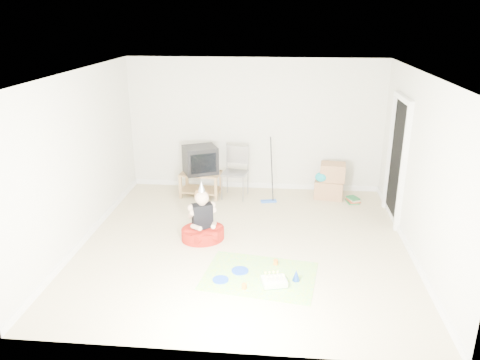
# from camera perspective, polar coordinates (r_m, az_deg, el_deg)

# --- Properties ---
(ground) EXTENTS (5.00, 5.00, 0.00)m
(ground) POSITION_cam_1_polar(r_m,az_deg,el_deg) (7.34, 0.49, -7.71)
(ground) COLOR beige
(ground) RESTS_ON ground
(doorway_recess) EXTENTS (0.02, 0.90, 2.05)m
(doorway_recess) POSITION_cam_1_polar(r_m,az_deg,el_deg) (8.28, 18.63, 2.11)
(doorway_recess) COLOR black
(doorway_recess) RESTS_ON ground
(tv_stand) EXTENTS (0.80, 0.55, 0.47)m
(tv_stand) POSITION_cam_1_polar(r_m,az_deg,el_deg) (9.12, -4.79, -0.25)
(tv_stand) COLOR olive
(tv_stand) RESTS_ON ground
(crt_tv) EXTENTS (0.76, 0.70, 0.52)m
(crt_tv) POSITION_cam_1_polar(r_m,az_deg,el_deg) (8.97, -4.87, 2.47)
(crt_tv) COLOR black
(crt_tv) RESTS_ON tv_stand
(folding_chair) EXTENTS (0.52, 0.50, 1.01)m
(folding_chair) POSITION_cam_1_polar(r_m,az_deg,el_deg) (8.94, -0.62, 0.85)
(folding_chair) COLOR gray
(folding_chair) RESTS_ON ground
(cardboard_boxes) EXTENTS (0.60, 0.49, 0.68)m
(cardboard_boxes) POSITION_cam_1_polar(r_m,az_deg,el_deg) (9.15, 10.92, -0.17)
(cardboard_boxes) COLOR #AA7952
(cardboard_boxes) RESTS_ON ground
(floor_mop) EXTENTS (0.31, 0.39, 1.19)m
(floor_mop) POSITION_cam_1_polar(r_m,az_deg,el_deg) (8.80, 3.53, -1.11)
(floor_mop) COLOR blue
(floor_mop) RESTS_ON ground
(book_pile) EXTENTS (0.26, 0.29, 0.11)m
(book_pile) POSITION_cam_1_polar(r_m,az_deg,el_deg) (9.09, 13.62, -2.35)
(book_pile) COLOR #236936
(book_pile) RESTS_ON ground
(seated_woman) EXTENTS (0.89, 0.89, 0.98)m
(seated_woman) POSITION_cam_1_polar(r_m,az_deg,el_deg) (7.40, -4.57, -5.70)
(seated_woman) COLOR #A7190F
(seated_woman) RESTS_ON ground
(party_mat) EXTENTS (1.64, 1.29, 0.01)m
(party_mat) POSITION_cam_1_polar(r_m,az_deg,el_deg) (6.51, 2.40, -11.59)
(party_mat) COLOR #FF3580
(party_mat) RESTS_ON ground
(birthday_cake) EXTENTS (0.37, 0.32, 0.15)m
(birthday_cake) POSITION_cam_1_polar(r_m,az_deg,el_deg) (6.31, 4.18, -12.30)
(birthday_cake) COLOR silver
(birthday_cake) RESTS_ON party_mat
(blue_plate_near) EXTENTS (0.30, 0.30, 0.01)m
(blue_plate_near) POSITION_cam_1_polar(r_m,az_deg,el_deg) (6.60, 0.01, -10.99)
(blue_plate_near) COLOR #1640B4
(blue_plate_near) RESTS_ON party_mat
(blue_plate_far) EXTENTS (0.29, 0.29, 0.01)m
(blue_plate_far) POSITION_cam_1_polar(r_m,az_deg,el_deg) (6.40, -2.39, -12.05)
(blue_plate_far) COLOR #1640B4
(blue_plate_far) RESTS_ON party_mat
(orange_cup_near) EXTENTS (0.09, 0.09, 0.07)m
(orange_cup_near) POSITION_cam_1_polar(r_m,az_deg,el_deg) (6.76, 4.39, -9.96)
(orange_cup_near) COLOR orange
(orange_cup_near) RESTS_ON party_mat
(orange_cup_far) EXTENTS (0.08, 0.08, 0.07)m
(orange_cup_far) POSITION_cam_1_polar(r_m,az_deg,el_deg) (6.21, 0.51, -12.82)
(orange_cup_far) COLOR orange
(orange_cup_far) RESTS_ON party_mat
(blue_party_hat) EXTENTS (0.11, 0.11, 0.16)m
(blue_party_hat) POSITION_cam_1_polar(r_m,az_deg,el_deg) (6.40, 6.87, -11.45)
(blue_party_hat) COLOR blue
(blue_party_hat) RESTS_ON party_mat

